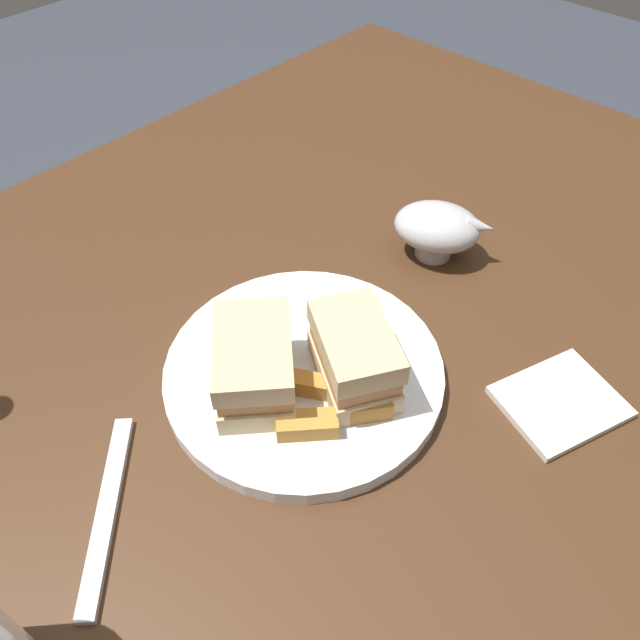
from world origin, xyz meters
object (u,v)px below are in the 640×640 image
at_px(sandwich_half_left, 255,364).
at_px(sandwich_half_right, 354,356).
at_px(fork, 107,510).
at_px(napkin, 560,402).
at_px(gravy_boat, 438,227).
at_px(plate, 304,371).

xyz_separation_m(sandwich_half_left, sandwich_half_right, (0.07, -0.06, 0.00)).
bearing_deg(fork, sandwich_half_right, 118.38).
bearing_deg(napkin, fork, 148.08).
bearing_deg(gravy_boat, fork, 179.30).
relative_size(sandwich_half_left, sandwich_half_right, 1.06).
height_order(sandwich_half_left, sandwich_half_right, sandwich_half_right).
distance_m(sandwich_half_left, napkin, 0.30).
bearing_deg(gravy_boat, sandwich_half_right, -164.52).
distance_m(gravy_boat, fork, 0.46).
bearing_deg(gravy_boat, sandwich_half_left, 179.84).
bearing_deg(napkin, sandwich_half_right, 127.91).
bearing_deg(plate, sandwich_half_right, -65.43).
distance_m(sandwich_half_left, fork, 0.18).
distance_m(sandwich_half_left, gravy_boat, 0.29).
bearing_deg(plate, gravy_boat, 3.66).
bearing_deg(napkin, gravy_boat, 65.87).
height_order(sandwich_half_right, napkin, sandwich_half_right).
xyz_separation_m(plate, sandwich_half_left, (-0.05, 0.02, 0.04)).
bearing_deg(gravy_boat, napkin, -114.13).
distance_m(plate, gravy_boat, 0.25).
relative_size(sandwich_half_right, gravy_boat, 0.97).
xyz_separation_m(gravy_boat, napkin, (-0.10, -0.22, -0.04)).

